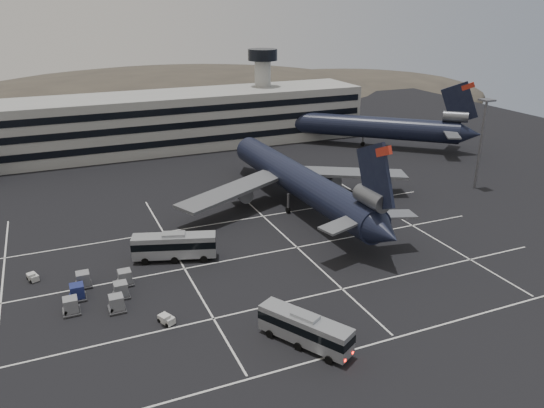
% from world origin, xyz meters
% --- Properties ---
extents(ground, '(260.00, 260.00, 0.00)m').
position_xyz_m(ground, '(0.00, 0.00, 0.00)').
color(ground, black).
rests_on(ground, ground).
extents(lane_markings, '(90.00, 55.62, 0.01)m').
position_xyz_m(lane_markings, '(0.95, 0.72, 0.01)').
color(lane_markings, silver).
rests_on(lane_markings, ground).
extents(terminal, '(125.00, 26.00, 24.00)m').
position_xyz_m(terminal, '(-2.95, 71.14, 6.93)').
color(terminal, gray).
rests_on(terminal, ground).
extents(hills, '(352.00, 180.00, 44.00)m').
position_xyz_m(hills, '(17.99, 170.00, -12.07)').
color(hills, '#38332B').
rests_on(hills, ground).
extents(lightpole_right, '(2.40, 2.40, 18.28)m').
position_xyz_m(lightpole_right, '(58.00, 15.00, 11.82)').
color(lightpole_right, slate).
rests_on(lightpole_right, ground).
extents(trijet_main, '(47.43, 57.59, 18.08)m').
position_xyz_m(trijet_main, '(19.92, 19.22, 5.25)').
color(trijet_main, black).
rests_on(trijet_main, ground).
extents(trijet_far, '(46.75, 42.54, 18.08)m').
position_xyz_m(trijet_far, '(55.87, 52.61, 5.43)').
color(trijet_far, black).
rests_on(trijet_far, ground).
extents(bus_near, '(7.90, 11.07, 3.98)m').
position_xyz_m(bus_near, '(1.86, -19.03, 2.18)').
color(bus_near, '#9CA0A4').
rests_on(bus_near, ground).
extents(bus_far, '(12.52, 6.47, 4.33)m').
position_xyz_m(bus_far, '(-6.51, 7.43, 2.37)').
color(bus_far, '#9CA0A4').
rests_on(bus_far, ground).
extents(tug_a, '(1.77, 2.22, 1.25)m').
position_xyz_m(tug_a, '(-26.05, 8.89, 0.55)').
color(tug_a, beige).
rests_on(tug_a, ground).
extents(tug_b, '(2.01, 2.38, 1.32)m').
position_xyz_m(tug_b, '(-11.40, -8.74, 0.59)').
color(tug_b, beige).
rests_on(tug_b, ground).
extents(uld_cluster, '(9.96, 10.90, 2.04)m').
position_xyz_m(uld_cluster, '(-18.13, 0.53, 1.00)').
color(uld_cluster, '#2D2D30').
rests_on(uld_cluster, ground).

